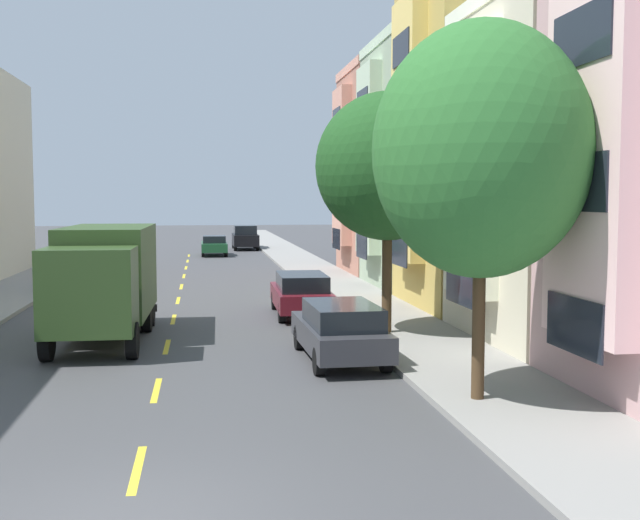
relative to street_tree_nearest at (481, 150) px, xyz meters
The scene contains 16 objects.
ground_plane 26.48m from the street_tree_nearest, 104.25° to the left, with size 160.00×160.00×0.00m, color #424244.
sidewalk_left 27.30m from the street_tree_nearest, 120.20° to the left, with size 3.20×120.00×0.14m, color gray.
sidewalk_right 23.73m from the street_tree_nearest, 88.27° to the left, with size 3.20×120.00×0.14m, color gray.
lane_centerline_dashes 21.31m from the street_tree_nearest, 108.00° to the left, with size 0.14×47.20×0.01m.
townhouse_third_mustard 15.93m from the street_tree_nearest, 56.65° to the left, with size 13.69×6.71×12.57m.
townhouse_fourth_sage 21.83m from the street_tree_nearest, 67.64° to the left, with size 12.82×6.71×11.21m.
townhouse_fifth_terracotta 28.50m from the street_tree_nearest, 71.94° to the left, with size 13.89×6.71×11.13m.
street_tree_nearest is the anchor object (origin of this frame).
street_tree_second 7.88m from the street_tree_nearest, 90.00° to the left, with size 4.24×4.24×7.08m.
delivery_box_truck 12.31m from the street_tree_nearest, 133.57° to the left, with size 2.53×7.40×3.27m.
parked_sedan_sky 24.16m from the street_tree_nearest, 117.22° to the left, with size 1.81×4.50×1.43m.
parked_wagon_burgundy 13.24m from the street_tree_nearest, 99.19° to the left, with size 1.90×4.73×1.50m.
parked_wagon_orange 35.39m from the street_tree_nearest, 107.83° to the left, with size 1.85×4.71×1.50m.
parked_suv_black 48.51m from the street_tree_nearest, 92.44° to the left, with size 1.97×4.81×1.93m.
parked_wagon_charcoal 6.55m from the street_tree_nearest, 113.28° to the left, with size 1.93×4.74×1.50m.
moving_forest_sedan 42.46m from the street_tree_nearest, 96.25° to the left, with size 1.80×4.50×1.43m.
Camera 1 is at (1.04, -10.00, 4.12)m, focal length 44.30 mm.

